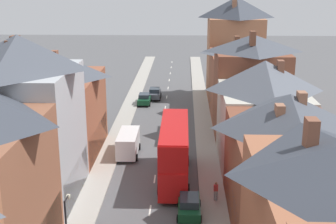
% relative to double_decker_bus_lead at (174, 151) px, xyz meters
% --- Properties ---
extents(pavement_left, '(2.20, 104.00, 0.14)m').
position_rel_double_decker_bus_lead_xyz_m(pavement_left, '(-6.89, 14.12, -2.75)').
color(pavement_left, '#A8A399').
rests_on(pavement_left, ground).
extents(pavement_right, '(2.20, 104.00, 0.14)m').
position_rel_double_decker_bus_lead_xyz_m(pavement_right, '(3.31, 14.12, -2.75)').
color(pavement_right, '#A8A399').
rests_on(pavement_right, ground).
extents(centre_line_dashes, '(0.14, 97.80, 0.01)m').
position_rel_double_decker_bus_lead_xyz_m(centre_line_dashes, '(-1.79, 12.12, -2.81)').
color(centre_line_dashes, silver).
rests_on(centre_line_dashes, ground).
extents(terrace_row_right, '(8.00, 71.07, 14.99)m').
position_rel_double_decker_bus_lead_xyz_m(terrace_row_right, '(8.39, -0.88, 2.92)').
color(terrace_row_right, '#A36042').
rests_on(terrace_row_right, ground).
extents(double_decker_bus_lead, '(2.74, 10.80, 5.30)m').
position_rel_double_decker_bus_lead_xyz_m(double_decker_bus_lead, '(0.00, 0.00, 0.00)').
color(double_decker_bus_lead, red).
rests_on(double_decker_bus_lead, ground).
extents(car_near_silver, '(1.90, 3.91, 1.61)m').
position_rel_double_decker_bus_lead_xyz_m(car_near_silver, '(-4.89, 25.91, -2.01)').
color(car_near_silver, '#144728').
rests_on(car_near_silver, ground).
extents(car_parked_left_a, '(1.90, 3.99, 1.62)m').
position_rel_double_decker_bus_lead_xyz_m(car_parked_left_a, '(1.31, -6.45, -2.00)').
color(car_parked_left_a, '#144728').
rests_on(car_parked_left_a, ground).
extents(car_parked_right_a, '(1.90, 4.06, 1.67)m').
position_rel_double_decker_bus_lead_xyz_m(car_parked_right_a, '(-3.59, 29.13, -1.98)').
color(car_parked_right_a, '#4C515B').
rests_on(car_parked_right_a, ground).
extents(delivery_van, '(2.20, 5.20, 2.41)m').
position_rel_double_decker_bus_lead_xyz_m(delivery_van, '(-4.89, 5.99, -1.48)').
color(delivery_van, white).
rests_on(delivery_van, ground).
extents(pedestrian_mid_left, '(0.36, 0.22, 1.61)m').
position_rel_double_decker_bus_lead_xyz_m(pedestrian_mid_left, '(3.53, -4.16, -1.78)').
color(pedestrian_mid_left, gray).
rests_on(pedestrian_mid_left, pavement_right).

